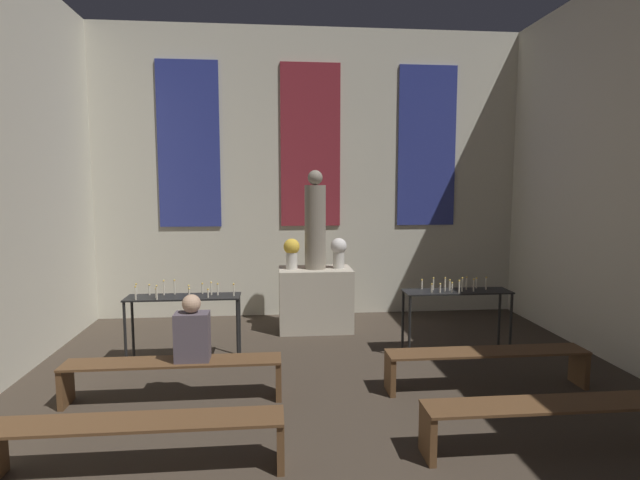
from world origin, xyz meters
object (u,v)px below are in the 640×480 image
object	(u,v)px
candle_rack_right	(457,299)
pew_third_right	(554,415)
pew_third_left	(140,434)
flower_vase_left	(292,251)
pew_back_left	(174,371)
statue	(315,223)
altar	(315,299)
candle_rack_left	(183,305)
pew_back_right	(487,360)
person_seated	(192,332)
flower_vase_right	(339,251)

from	to	relation	value
candle_rack_right	pew_third_right	xyz separation A→B (m)	(-0.09, -2.57, -0.42)
pew_third_left	pew_third_right	xyz separation A→B (m)	(3.47, 0.00, 0.00)
flower_vase_left	pew_back_left	world-z (taller)	flower_vase_left
statue	pew_back_left	distance (m)	3.36
altar	candle_rack_left	world-z (taller)	candle_rack_left
pew_back_right	flower_vase_left	bearing A→B (deg)	129.80
pew_back_left	pew_back_right	size ratio (longest dim) A/B	1.00
pew_third_right	person_seated	bearing A→B (deg)	157.33
pew_third_left	pew_third_right	distance (m)	3.47
altar	pew_back_right	size ratio (longest dim) A/B	0.50
altar	candle_rack_right	xyz separation A→B (m)	(1.83, -1.32, 0.26)
flower_vase_left	candle_rack_right	distance (m)	2.61
altar	candle_rack_right	world-z (taller)	candle_rack_right
flower_vase_right	pew_third_right	world-z (taller)	flower_vase_right
pew_back_right	person_seated	world-z (taller)	person_seated
candle_rack_right	pew_back_right	bearing A→B (deg)	-94.37
statue	pew_back_left	xyz separation A→B (m)	(-1.73, -2.53, -1.38)
statue	candle_rack_left	size ratio (longest dim) A/B	1.06
flower_vase_right	pew_third_right	xyz separation A→B (m)	(1.36, -3.89, -0.93)
candle_rack_left	pew_back_left	xyz separation A→B (m)	(0.10, -1.21, -0.42)
flower_vase_right	pew_back_right	distance (m)	3.02
flower_vase_left	candle_rack_left	bearing A→B (deg)	-137.88
pew_third_left	pew_back_left	world-z (taller)	same
altar	candle_rack_right	distance (m)	2.27
candle_rack_left	pew_third_left	size ratio (longest dim) A/B	0.64
flower_vase_left	candle_rack_left	world-z (taller)	flower_vase_left
altar	person_seated	distance (m)	2.97
candle_rack_right	altar	bearing A→B (deg)	144.18
candle_rack_right	pew_back_left	xyz separation A→B (m)	(-3.56, -1.21, -0.42)
flower_vase_left	pew_third_right	xyz separation A→B (m)	(2.11, -3.89, -0.93)
flower_vase_left	candle_rack_left	distance (m)	2.03
flower_vase_left	person_seated	bearing A→B (deg)	-114.54
candle_rack_right	flower_vase_left	bearing A→B (deg)	149.07
flower_vase_right	candle_rack_left	distance (m)	2.62
candle_rack_right	pew_back_left	size ratio (longest dim) A/B	0.64
pew_third_left	pew_back_left	xyz separation A→B (m)	(0.00, 1.36, 0.00)
pew_back_left	flower_vase_left	bearing A→B (deg)	61.72
statue	flower_vase_left	xyz separation A→B (m)	(-0.37, 0.00, -0.44)
candle_rack_right	statue	bearing A→B (deg)	144.18
candle_rack_left	pew_back_right	size ratio (longest dim) A/B	0.64
candle_rack_right	pew_third_left	xyz separation A→B (m)	(-3.56, -2.57, -0.42)
person_seated	candle_rack_right	bearing A→B (deg)	19.85
pew_third_left	pew_back_left	size ratio (longest dim) A/B	1.00
pew_back_right	person_seated	bearing A→B (deg)	180.00
candle_rack_right	pew_third_right	world-z (taller)	candle_rack_right
candle_rack_right	pew_third_left	distance (m)	4.41
candle_rack_left	pew_back_right	xyz separation A→B (m)	(3.56, -1.21, -0.42)
pew_third_left	statue	bearing A→B (deg)	65.99
altar	flower_vase_left	xyz separation A→B (m)	(-0.37, 0.00, 0.77)
candle_rack_left	pew_third_left	world-z (taller)	candle_rack_left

